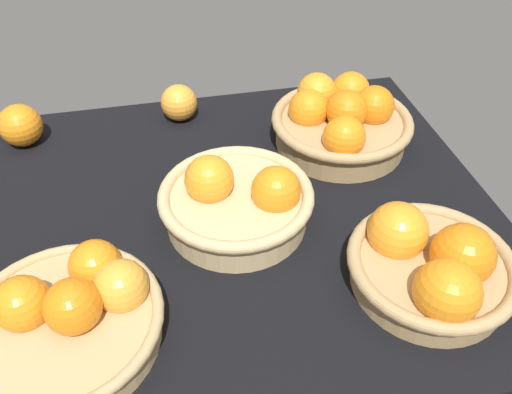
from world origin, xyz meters
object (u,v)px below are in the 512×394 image
(loose_orange_front_gap, at_px, (20,125))
(loose_orange_back_gap, at_px, (179,103))
(basket_center, at_px, (237,200))
(basket_near_left, at_px, (340,121))
(basket_far_right, at_px, (68,316))
(basket_far_left, at_px, (432,265))

(loose_orange_front_gap, relative_size, loose_orange_back_gap, 1.10)
(basket_center, relative_size, loose_orange_back_gap, 3.33)
(basket_center, relative_size, basket_near_left, 0.92)
(basket_center, distance_m, loose_orange_back_gap, 0.31)
(basket_center, xyz_separation_m, basket_near_left, (-0.22, -0.17, 0.01))
(basket_far_right, bearing_deg, basket_far_left, 177.59)
(basket_near_left, height_order, loose_orange_back_gap, basket_near_left)
(basket_far_left, bearing_deg, loose_orange_front_gap, -38.84)
(basket_far_right, height_order, loose_orange_back_gap, basket_far_right)
(basket_center, xyz_separation_m, loose_orange_back_gap, (0.06, -0.31, -0.01))
(basket_far_right, distance_m, loose_orange_front_gap, 0.46)
(loose_orange_back_gap, bearing_deg, basket_near_left, 153.09)
(basket_far_left, distance_m, basket_center, 0.29)
(basket_far_left, xyz_separation_m, basket_center, (0.23, -0.18, 0.00))
(basket_far_right, relative_size, basket_center, 1.05)
(basket_far_left, relative_size, basket_near_left, 0.89)
(basket_center, bearing_deg, loose_orange_front_gap, -39.36)
(basket_center, bearing_deg, basket_far_right, 33.69)
(loose_orange_front_gap, xyz_separation_m, loose_orange_back_gap, (-0.29, -0.02, -0.00))
(basket_far_right, xyz_separation_m, basket_near_left, (-0.46, -0.33, 0.01))
(basket_far_left, distance_m, basket_near_left, 0.35)
(basket_far_left, height_order, basket_center, basket_center)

